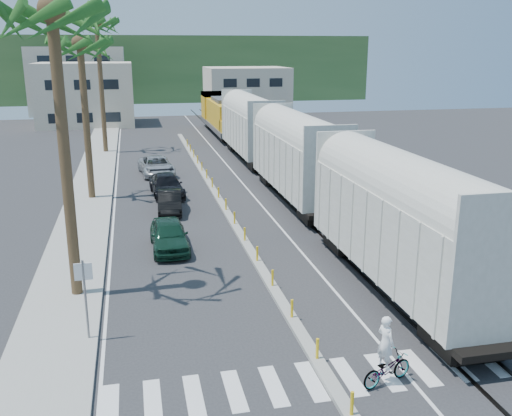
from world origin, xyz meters
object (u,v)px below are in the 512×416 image
(car_lead, at_px, (169,235))
(car_second, at_px, (170,202))
(cyclist, at_px, (387,363))
(street_sign, at_px, (85,289))

(car_lead, bearing_deg, car_second, 84.64)
(car_lead, height_order, cyclist, cyclist)
(car_lead, height_order, car_second, car_lead)
(street_sign, bearing_deg, cyclist, -27.04)
(street_sign, xyz_separation_m, car_lead, (3.40, 8.86, -1.21))
(street_sign, bearing_deg, car_lead, 69.04)
(cyclist, bearing_deg, car_second, -5.27)
(street_sign, relative_size, car_lead, 0.66)
(car_lead, bearing_deg, cyclist, -68.52)
(car_lead, relative_size, cyclist, 2.01)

